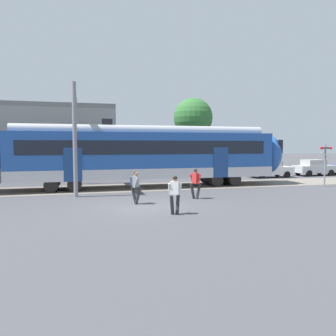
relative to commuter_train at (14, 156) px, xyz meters
name	(u,v)px	position (x,y,z in m)	size (l,w,h in m)	color
ground_plane	(143,206)	(6.95, -6.88, -2.25)	(160.00, 160.00, 0.00)	#424247
commuter_train	(14,156)	(0.00, 0.00, 0.00)	(38.05, 3.07, 4.73)	silver
pedestrian_grey	(135,184)	(6.66, -6.32, -1.26)	(0.56, 0.66, 1.67)	#28282D
pedestrian_white	(175,192)	(7.88, -9.19, -1.29)	(0.66, 0.53, 1.67)	#28282D
pedestrian_red	(195,181)	(10.12, -5.61, -1.29)	(0.71, 0.52, 1.67)	#28282D
parked_car_white	(270,169)	(20.73, 3.82, -1.47)	(4.03, 1.82, 1.54)	silver
parked_car_silver	(314,167)	(25.89, 4.26, -1.47)	(4.02, 1.79, 1.54)	#B7BABF
catenary_gantry	(75,124)	(3.74, 0.00, 2.06)	(0.24, 6.64, 6.53)	gray
crossing_signal	(325,158)	(20.82, -3.04, -0.24)	(0.96, 0.22, 3.00)	gray
background_building	(26,142)	(-0.44, 7.90, 0.95)	(14.84, 5.00, 9.20)	gray
street_tree_right	(193,118)	(15.64, 10.43, 3.56)	(4.13, 4.13, 7.90)	brown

